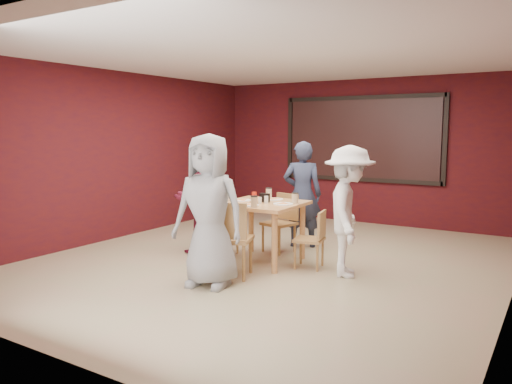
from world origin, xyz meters
The scene contains 11 objects.
floor centered at (0.00, 0.00, 0.00)m, with size 7.00×7.00×0.00m, color tan.
window_blinds centered at (0.00, 3.45, 1.65)m, with size 3.00×0.02×1.50m, color black.
dining_table centered at (-0.11, -0.09, 0.73)m, with size 1.09×1.09×0.99m.
chair_front centered at (-0.03, -0.96, 0.54)m, with size 0.59×0.59×0.96m.
chair_back centered at (-0.17, 0.61, 0.49)m, with size 0.50×0.50×0.87m.
chair_left centered at (-0.93, -0.01, 0.49)m, with size 0.49×0.49×0.87m.
chair_right centered at (0.65, -0.01, 0.44)m, with size 0.44×0.44×0.77m.
diner_front centered at (-0.08, -1.32, 0.89)m, with size 0.87×0.57×1.79m, color gray.
diner_back centered at (-0.05, 1.04, 0.83)m, with size 0.60×0.40×1.65m, color #2B344E.
diner_left centered at (-1.24, -0.09, 0.81)m, with size 0.79×0.61×1.62m, color maroon.
diner_right centered at (1.16, -0.09, 0.82)m, with size 1.06×0.61×1.64m, color white.
Camera 1 is at (3.41, -5.90, 1.83)m, focal length 35.00 mm.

